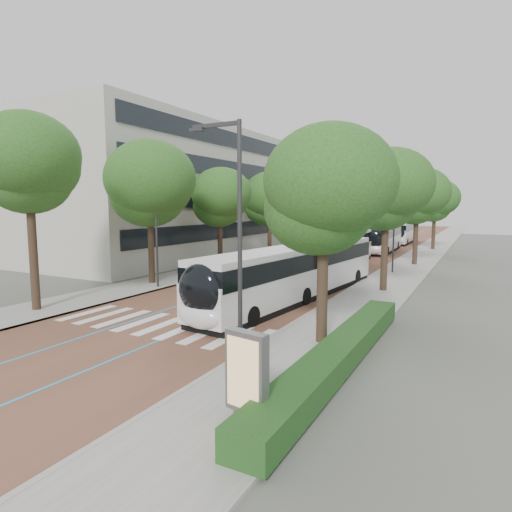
{
  "coord_description": "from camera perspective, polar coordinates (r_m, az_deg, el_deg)",
  "views": [
    {
      "loc": [
        13.29,
        -14.13,
        5.61
      ],
      "look_at": [
        0.56,
        9.73,
        2.4
      ],
      "focal_mm": 30.0,
      "sensor_mm": 36.0,
      "label": 1
    }
  ],
  "objects": [
    {
      "name": "lane_line_right",
      "position": [
        55.66,
        15.82,
        0.76
      ],
      "size": [
        0.12,
        126.0,
        0.01
      ],
      "primitive_type": "cube",
      "color": "#278FC6",
      "rests_on": "road"
    },
    {
      "name": "sidewalk_right",
      "position": [
        54.72,
        21.87,
        0.46
      ],
      "size": [
        4.0,
        140.0,
        0.12
      ],
      "primitive_type": "cube",
      "color": "gray",
      "rests_on": "ground"
    },
    {
      "name": "lead_bus",
      "position": [
        25.43,
        5.09,
        -2.27
      ],
      "size": [
        4.3,
        18.55,
        3.2
      ],
      "rotation": [
        0.0,
        0.0,
        -0.1
      ],
      "color": "black",
      "rests_on": "ground"
    },
    {
      "name": "office_building",
      "position": [
        53.39,
        -9.88,
        8.17
      ],
      "size": [
        18.11,
        40.0,
        14.0
      ],
      "color": "#B4B2A7",
      "rests_on": "ground"
    },
    {
      "name": "lamp_post_left",
      "position": [
        29.46,
        -13.15,
        3.69
      ],
      "size": [
        0.14,
        0.14,
        8.0
      ],
      "primitive_type": "cylinder",
      "color": "#313133",
      "rests_on": "sidewalk_left"
    },
    {
      "name": "streetlight_far",
      "position": [
        36.75,
        17.7,
        5.22
      ],
      "size": [
        1.82,
        0.2,
        8.0
      ],
      "color": "#313133",
      "rests_on": "sidewalk_right"
    },
    {
      "name": "sidewalk_left",
      "position": [
        58.25,
        7.05,
        1.26
      ],
      "size": [
        4.0,
        140.0,
        0.12
      ],
      "primitive_type": "cube",
      "color": "gray",
      "rests_on": "ground"
    },
    {
      "name": "ground",
      "position": [
        20.19,
        -14.76,
        -9.59
      ],
      "size": [
        160.0,
        160.0,
        0.0
      ],
      "primitive_type": "plane",
      "color": "#51544C",
      "rests_on": "ground"
    },
    {
      "name": "trees_left",
      "position": [
        46.7,
        1.67,
        7.73
      ],
      "size": [
        6.33,
        60.72,
        9.71
      ],
      "color": "black",
      "rests_on": "ground"
    },
    {
      "name": "lane_line_left",
      "position": [
        56.42,
        12.65,
        0.93
      ],
      "size": [
        0.12,
        126.0,
        0.01
      ],
      "primitive_type": "cube",
      "color": "#278FC6",
      "rests_on": "road"
    },
    {
      "name": "kerb_right",
      "position": [
        54.95,
        19.9,
        0.57
      ],
      "size": [
        0.2,
        140.0,
        0.14
      ],
      "primitive_type": "cube",
      "color": "gray",
      "rests_on": "ground"
    },
    {
      "name": "kerb_left",
      "position": [
        57.6,
        8.81,
        1.17
      ],
      "size": [
        0.2,
        140.0,
        0.14
      ],
      "primitive_type": "cube",
      "color": "gray",
      "rests_on": "ground"
    },
    {
      "name": "bus_queued_2",
      "position": [
        66.9,
        18.89,
        3.0
      ],
      "size": [
        2.78,
        12.45,
        3.2
      ],
      "rotation": [
        0.0,
        0.0,
        0.02
      ],
      "color": "silver",
      "rests_on": "ground"
    },
    {
      "name": "zebra_crossing",
      "position": [
        20.77,
        -12.46,
        -8.99
      ],
      "size": [
        10.55,
        3.6,
        0.01
      ],
      "color": "silver",
      "rests_on": "ground"
    },
    {
      "name": "hedge",
      "position": [
        15.59,
        11.18,
        -12.43
      ],
      "size": [
        1.2,
        14.0,
        0.8
      ],
      "primitive_type": "cube",
      "color": "#1A3E15",
      "rests_on": "sidewalk_right"
    },
    {
      "name": "bus_queued_1",
      "position": [
        53.37,
        16.49,
        2.21
      ],
      "size": [
        2.83,
        12.46,
        3.2
      ],
      "rotation": [
        0.0,
        0.0,
        0.02
      ],
      "color": "silver",
      "rests_on": "ground"
    },
    {
      "name": "road",
      "position": [
        56.02,
        14.23,
        0.83
      ],
      "size": [
        11.0,
        140.0,
        0.02
      ],
      "primitive_type": "cube",
      "color": "brown",
      "rests_on": "ground"
    },
    {
      "name": "ad_panel",
      "position": [
        11.03,
        -1.25,
        -15.76
      ],
      "size": [
        1.2,
        0.53,
        2.41
      ],
      "rotation": [
        0.0,
        0.0,
        -0.17
      ],
      "color": "#59595B",
      "rests_on": "sidewalk_right"
    },
    {
      "name": "bus_queued_0",
      "position": [
        40.47,
        11.89,
        0.98
      ],
      "size": [
        3.3,
        12.53,
        3.2
      ],
      "rotation": [
        0.0,
        0.0,
        0.07
      ],
      "color": "silver",
      "rests_on": "ground"
    },
    {
      "name": "streetlight_near",
      "position": [
        13.0,
        -2.86,
        3.26
      ],
      "size": [
        1.82,
        0.2,
        8.0
      ],
      "color": "#313133",
      "rests_on": "sidewalk_right"
    },
    {
      "name": "trees_right",
      "position": [
        37.16,
        19.6,
        7.14
      ],
      "size": [
        5.35,
        47.24,
        8.62
      ],
      "color": "black",
      "rests_on": "ground"
    }
  ]
}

